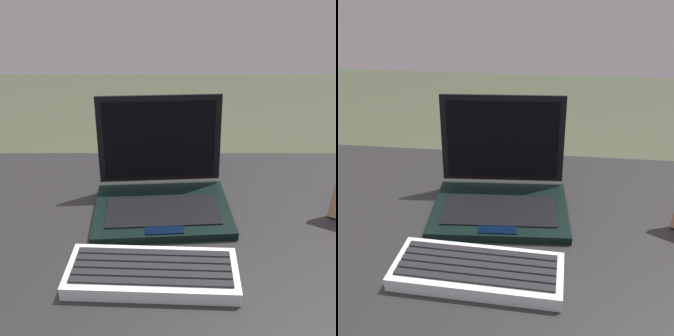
% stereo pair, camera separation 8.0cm
% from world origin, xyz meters
% --- Properties ---
extents(desk, '(1.59, 0.73, 0.71)m').
position_xyz_m(desk, '(0.00, 0.00, 0.64)').
color(desk, black).
rests_on(desk, ground).
extents(laptop_front, '(0.32, 0.25, 0.24)m').
position_xyz_m(laptop_front, '(0.07, 0.09, 0.76)').
color(laptop_front, black).
rests_on(laptop_front, desk).
extents(external_keyboard, '(0.31, 0.13, 0.03)m').
position_xyz_m(external_keyboard, '(0.06, -0.15, 0.72)').
color(external_keyboard, silver).
rests_on(external_keyboard, desk).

